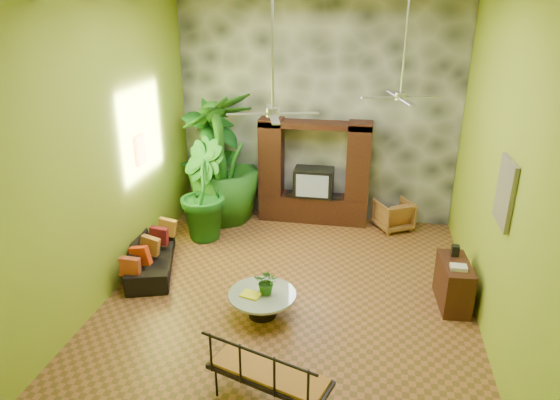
% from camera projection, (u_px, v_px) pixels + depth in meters
% --- Properties ---
extents(ground, '(7.00, 7.00, 0.00)m').
position_uv_depth(ground, '(290.00, 294.00, 8.48)').
color(ground, brown).
rests_on(ground, ground).
extents(back_wall, '(6.00, 0.02, 5.00)m').
position_uv_depth(back_wall, '(318.00, 107.00, 10.73)').
color(back_wall, '#9BB428').
rests_on(back_wall, ground).
extents(left_wall, '(0.02, 7.00, 5.00)m').
position_uv_depth(left_wall, '(108.00, 144.00, 8.05)').
color(left_wall, '#9BB428').
rests_on(left_wall, ground).
extents(right_wall, '(0.02, 7.00, 5.00)m').
position_uv_depth(right_wall, '(501.00, 165.00, 7.03)').
color(right_wall, '#9BB428').
rests_on(right_wall, ground).
extents(stone_accent_wall, '(5.98, 0.10, 4.98)m').
position_uv_depth(stone_accent_wall, '(317.00, 108.00, 10.68)').
color(stone_accent_wall, '#35383C').
rests_on(stone_accent_wall, ground).
extents(entertainment_center, '(2.40, 0.55, 2.30)m').
position_uv_depth(entertainment_center, '(314.00, 180.00, 10.98)').
color(entertainment_center, black).
rests_on(entertainment_center, ground).
extents(ceiling_fan_front, '(1.28, 1.28, 1.86)m').
position_uv_depth(ceiling_fan_front, '(273.00, 98.00, 6.87)').
color(ceiling_fan_front, '#A6A6AB').
rests_on(ceiling_fan_front, ceiling).
extents(ceiling_fan_back, '(1.28, 1.28, 1.86)m').
position_uv_depth(ceiling_fan_back, '(402.00, 84.00, 8.02)').
color(ceiling_fan_back, '#A6A6AB').
rests_on(ceiling_fan_back, ceiling).
extents(wall_art_mask, '(0.06, 0.32, 0.55)m').
position_uv_depth(wall_art_mask, '(140.00, 150.00, 9.10)').
color(wall_art_mask, orange).
rests_on(wall_art_mask, left_wall).
extents(wall_art_painting, '(0.06, 0.70, 0.90)m').
position_uv_depth(wall_art_painting, '(505.00, 193.00, 6.57)').
color(wall_art_painting, teal).
rests_on(wall_art_painting, right_wall).
extents(sofa, '(1.28, 2.01, 0.55)m').
position_uv_depth(sofa, '(151.00, 256.00, 9.16)').
color(sofa, black).
rests_on(sofa, ground).
extents(wicker_armchair, '(0.96, 0.97, 0.65)m').
position_uv_depth(wicker_armchair, '(393.00, 215.00, 10.80)').
color(wicker_armchair, olive).
rests_on(wicker_armchair, ground).
extents(tall_plant_a, '(1.67, 1.69, 2.69)m').
position_uv_depth(tall_plant_a, '(216.00, 158.00, 11.22)').
color(tall_plant_a, '#195F1D').
rests_on(tall_plant_a, ground).
extents(tall_plant_b, '(1.37, 1.45, 2.07)m').
position_uv_depth(tall_plant_b, '(201.00, 190.00, 10.20)').
color(tall_plant_b, '#19601B').
rests_on(tall_plant_b, ground).
extents(tall_plant_c, '(2.21, 2.21, 2.89)m').
position_uv_depth(tall_plant_c, '(223.00, 158.00, 10.87)').
color(tall_plant_c, '#24671B').
rests_on(tall_plant_c, ground).
extents(coffee_table, '(1.06, 1.06, 0.40)m').
position_uv_depth(coffee_table, '(262.00, 301.00, 7.84)').
color(coffee_table, black).
rests_on(coffee_table, ground).
extents(centerpiece_plant, '(0.38, 0.34, 0.41)m').
position_uv_depth(centerpiece_plant, '(267.00, 282.00, 7.71)').
color(centerpiece_plant, '#255817').
rests_on(centerpiece_plant, coffee_table).
extents(yellow_tray, '(0.35, 0.29, 0.03)m').
position_uv_depth(yellow_tray, '(251.00, 295.00, 7.72)').
color(yellow_tray, gold).
rests_on(yellow_tray, coffee_table).
extents(iron_bench, '(1.61, 1.01, 0.57)m').
position_uv_depth(iron_bench, '(268.00, 373.00, 5.93)').
color(iron_bench, black).
rests_on(iron_bench, ground).
extents(side_console, '(0.51, 0.99, 0.77)m').
position_uv_depth(side_console, '(453.00, 284.00, 8.08)').
color(side_console, '#3D1913').
rests_on(side_console, ground).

